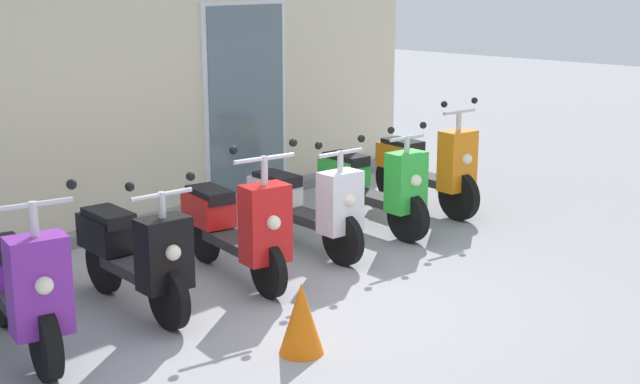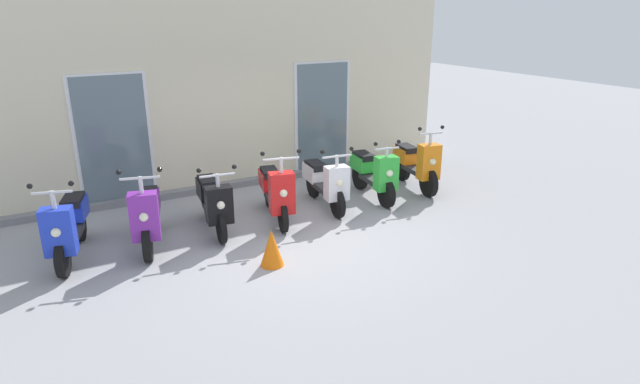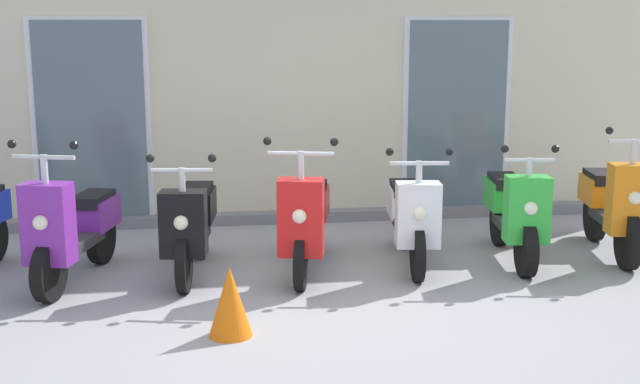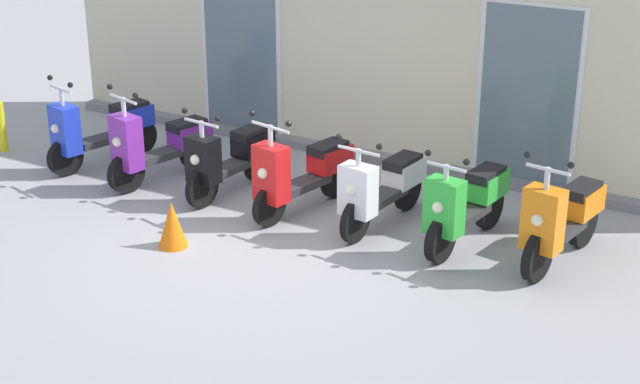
{
  "view_description": "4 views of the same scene",
  "coord_description": "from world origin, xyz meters",
  "px_view_note": "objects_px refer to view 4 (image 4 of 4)",
  "views": [
    {
      "loc": [
        -4.93,
        -4.65,
        2.62
      ],
      "look_at": [
        0.52,
        0.3,
        0.79
      ],
      "focal_mm": 50.02,
      "sensor_mm": 36.0,
      "label": 1
    },
    {
      "loc": [
        -3.3,
        -6.59,
        3.31
      ],
      "look_at": [
        0.58,
        0.32,
        0.55
      ],
      "focal_mm": 29.73,
      "sensor_mm": 36.0,
      "label": 2
    },
    {
      "loc": [
        -0.85,
        -6.27,
        2.21
      ],
      "look_at": [
        0.13,
        0.57,
        0.79
      ],
      "focal_mm": 45.94,
      "sensor_mm": 36.0,
      "label": 3
    },
    {
      "loc": [
        5.22,
        -8.06,
        4.5
      ],
      "look_at": [
        0.56,
        0.38,
        0.52
      ],
      "focal_mm": 53.8,
      "sensor_mm": 36.0,
      "label": 4
    }
  ],
  "objects_px": {
    "scooter_green": "(466,204)",
    "traffic_cone": "(172,224)",
    "scooter_blue": "(100,129)",
    "curb_bollard": "(1,127)",
    "scooter_black": "(230,157)",
    "scooter_red": "(301,172)",
    "scooter_orange": "(562,219)",
    "scooter_purple": "(159,145)",
    "scooter_white": "(382,187)"
  },
  "relations": [
    {
      "from": "scooter_orange",
      "to": "traffic_cone",
      "type": "height_order",
      "value": "scooter_orange"
    },
    {
      "from": "scooter_blue",
      "to": "scooter_orange",
      "type": "bearing_deg",
      "value": 0.39
    },
    {
      "from": "scooter_purple",
      "to": "scooter_orange",
      "type": "xyz_separation_m",
      "value": [
        5.05,
        0.15,
        0.02
      ]
    },
    {
      "from": "scooter_purple",
      "to": "traffic_cone",
      "type": "height_order",
      "value": "scooter_purple"
    },
    {
      "from": "scooter_purple",
      "to": "scooter_black",
      "type": "bearing_deg",
      "value": 4.54
    },
    {
      "from": "scooter_red",
      "to": "curb_bollard",
      "type": "bearing_deg",
      "value": -178.04
    },
    {
      "from": "scooter_black",
      "to": "scooter_orange",
      "type": "bearing_deg",
      "value": 0.95
    },
    {
      "from": "scooter_white",
      "to": "scooter_green",
      "type": "relative_size",
      "value": 1.02
    },
    {
      "from": "scooter_purple",
      "to": "scooter_red",
      "type": "distance_m",
      "value": 2.04
    },
    {
      "from": "scooter_orange",
      "to": "scooter_black",
      "type": "bearing_deg",
      "value": -179.05
    },
    {
      "from": "scooter_orange",
      "to": "traffic_cone",
      "type": "xyz_separation_m",
      "value": [
        -3.76,
        -1.61,
        -0.24
      ]
    },
    {
      "from": "scooter_red",
      "to": "traffic_cone",
      "type": "relative_size",
      "value": 3.05
    },
    {
      "from": "scooter_red",
      "to": "scooter_white",
      "type": "xyz_separation_m",
      "value": [
        0.99,
        0.11,
        -0.03
      ]
    },
    {
      "from": "curb_bollard",
      "to": "scooter_green",
      "type": "bearing_deg",
      "value": 2.11
    },
    {
      "from": "scooter_green",
      "to": "scooter_orange",
      "type": "relative_size",
      "value": 1.0
    },
    {
      "from": "scooter_purple",
      "to": "curb_bollard",
      "type": "xyz_separation_m",
      "value": [
        -2.58,
        -0.14,
        -0.13
      ]
    },
    {
      "from": "scooter_blue",
      "to": "scooter_black",
      "type": "bearing_deg",
      "value": -0.73
    },
    {
      "from": "scooter_red",
      "to": "scooter_orange",
      "type": "height_order",
      "value": "scooter_orange"
    },
    {
      "from": "scooter_purple",
      "to": "traffic_cone",
      "type": "distance_m",
      "value": 1.96
    },
    {
      "from": "scooter_blue",
      "to": "scooter_red",
      "type": "bearing_deg",
      "value": -1.66
    },
    {
      "from": "scooter_green",
      "to": "traffic_cone",
      "type": "bearing_deg",
      "value": -150.22
    },
    {
      "from": "scooter_blue",
      "to": "scooter_black",
      "type": "xyz_separation_m",
      "value": [
        2.05,
        -0.03,
        -0.0
      ]
    },
    {
      "from": "scooter_purple",
      "to": "scooter_white",
      "type": "distance_m",
      "value": 3.03
    },
    {
      "from": "scooter_purple",
      "to": "curb_bollard",
      "type": "distance_m",
      "value": 2.59
    },
    {
      "from": "scooter_blue",
      "to": "curb_bollard",
      "type": "bearing_deg",
      "value": -170.9
    },
    {
      "from": "scooter_blue",
      "to": "scooter_green",
      "type": "xyz_separation_m",
      "value": [
        5.07,
        -0.0,
        -0.01
      ]
    },
    {
      "from": "scooter_red",
      "to": "scooter_orange",
      "type": "xyz_separation_m",
      "value": [
        3.01,
        0.13,
        -0.0
      ]
    },
    {
      "from": "scooter_blue",
      "to": "scooter_white",
      "type": "distance_m",
      "value": 4.07
    },
    {
      "from": "traffic_cone",
      "to": "scooter_white",
      "type": "bearing_deg",
      "value": 42.44
    },
    {
      "from": "scooter_black",
      "to": "scooter_red",
      "type": "bearing_deg",
      "value": -3.52
    },
    {
      "from": "scooter_blue",
      "to": "scooter_black",
      "type": "distance_m",
      "value": 2.05
    },
    {
      "from": "scooter_red",
      "to": "scooter_white",
      "type": "bearing_deg",
      "value": 6.17
    },
    {
      "from": "scooter_purple",
      "to": "scooter_orange",
      "type": "bearing_deg",
      "value": 1.67
    },
    {
      "from": "scooter_blue",
      "to": "scooter_green",
      "type": "bearing_deg",
      "value": -0.04
    },
    {
      "from": "scooter_black",
      "to": "scooter_orange",
      "type": "relative_size",
      "value": 0.98
    },
    {
      "from": "scooter_red",
      "to": "scooter_orange",
      "type": "distance_m",
      "value": 3.01
    },
    {
      "from": "scooter_white",
      "to": "curb_bollard",
      "type": "distance_m",
      "value": 5.62
    },
    {
      "from": "traffic_cone",
      "to": "scooter_blue",
      "type": "bearing_deg",
      "value": 146.1
    },
    {
      "from": "scooter_green",
      "to": "scooter_orange",
      "type": "xyz_separation_m",
      "value": [
        1.02,
        0.04,
        0.02
      ]
    },
    {
      "from": "scooter_white",
      "to": "scooter_orange",
      "type": "relative_size",
      "value": 1.02
    },
    {
      "from": "scooter_blue",
      "to": "scooter_purple",
      "type": "height_order",
      "value": "scooter_purple"
    },
    {
      "from": "scooter_black",
      "to": "traffic_cone",
      "type": "distance_m",
      "value": 1.58
    },
    {
      "from": "scooter_purple",
      "to": "scooter_green",
      "type": "bearing_deg",
      "value": 1.46
    },
    {
      "from": "scooter_green",
      "to": "scooter_orange",
      "type": "height_order",
      "value": "scooter_orange"
    },
    {
      "from": "scooter_blue",
      "to": "scooter_purple",
      "type": "relative_size",
      "value": 1.02
    },
    {
      "from": "scooter_green",
      "to": "curb_bollard",
      "type": "distance_m",
      "value": 6.61
    },
    {
      "from": "scooter_purple",
      "to": "scooter_red",
      "type": "relative_size",
      "value": 0.99
    },
    {
      "from": "scooter_blue",
      "to": "traffic_cone",
      "type": "height_order",
      "value": "scooter_blue"
    },
    {
      "from": "scooter_blue",
      "to": "scooter_red",
      "type": "relative_size",
      "value": 1.01
    },
    {
      "from": "scooter_white",
      "to": "curb_bollard",
      "type": "xyz_separation_m",
      "value": [
        -5.61,
        -0.26,
        -0.12
      ]
    }
  ]
}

